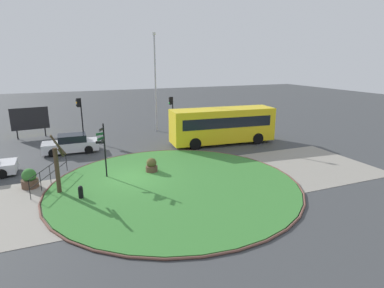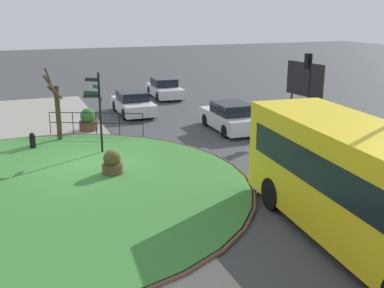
% 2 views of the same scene
% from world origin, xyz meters
% --- Properties ---
extents(ground, '(120.00, 120.00, 0.00)m').
position_xyz_m(ground, '(0.00, 0.00, 0.00)').
color(ground, '#3D3F42').
extents(sidewalk_paving, '(32.00, 7.64, 0.02)m').
position_xyz_m(sidewalk_paving, '(0.00, -2.18, 0.01)').
color(sidewalk_paving, gray).
rests_on(sidewalk_paving, ground).
extents(grass_island, '(14.42, 14.42, 0.10)m').
position_xyz_m(grass_island, '(2.12, -2.14, 0.05)').
color(grass_island, '#387A33').
rests_on(grass_island, ground).
extents(grass_kerb_ring, '(14.73, 14.73, 0.11)m').
position_xyz_m(grass_kerb_ring, '(2.12, -2.14, 0.06)').
color(grass_kerb_ring, brown).
rests_on(grass_kerb_ring, ground).
extents(signpost_directional, '(0.55, 0.83, 3.51)m').
position_xyz_m(signpost_directional, '(-1.49, 0.58, 2.09)').
color(signpost_directional, black).
rests_on(signpost_directional, ground).
extents(bollard_foreground, '(0.26, 0.26, 0.79)m').
position_xyz_m(bollard_foreground, '(-3.14, -2.10, 0.40)').
color(bollard_foreground, black).
rests_on(bollard_foreground, ground).
extents(railing_grass_edge, '(1.97, 4.25, 1.14)m').
position_xyz_m(railing_grass_edge, '(-4.66, 0.97, 0.73)').
color(railing_grass_edge, black).
rests_on(railing_grass_edge, ground).
extents(bus_yellow, '(9.20, 3.13, 3.11)m').
position_xyz_m(bus_yellow, '(9.21, 5.37, 1.67)').
color(bus_yellow, yellow).
rests_on(bus_yellow, ground).
extents(car_near_lane, '(4.27, 1.95, 1.45)m').
position_xyz_m(car_near_lane, '(-3.21, 7.58, 0.68)').
color(car_near_lane, silver).
rests_on(car_near_lane, ground).
extents(car_far_lane, '(4.16, 1.96, 1.35)m').
position_xyz_m(car_far_lane, '(-13.34, 7.29, 0.63)').
color(car_far_lane, silver).
rests_on(car_far_lane, ground).
extents(car_oncoming, '(4.19, 1.89, 1.33)m').
position_xyz_m(car_oncoming, '(-8.83, 3.89, 0.62)').
color(car_oncoming, silver).
rests_on(car_oncoming, ground).
extents(traffic_light_far, '(0.48, 0.32, 3.87)m').
position_xyz_m(traffic_light_far, '(-2.12, 11.34, 2.83)').
color(traffic_light_far, black).
rests_on(traffic_light_far, ground).
extents(billboard_left, '(3.26, 0.56, 2.88)m').
position_xyz_m(billboard_left, '(-6.46, 14.19, 1.80)').
color(billboard_left, black).
rests_on(billboard_left, ground).
extents(planter_near_signpost, '(0.77, 0.77, 1.00)m').
position_xyz_m(planter_near_signpost, '(1.45, 0.50, 0.46)').
color(planter_near_signpost, brown).
rests_on(planter_near_signpost, ground).
extents(planter_kerbside, '(0.93, 0.93, 1.15)m').
position_xyz_m(planter_kerbside, '(-5.76, 0.76, 0.52)').
color(planter_kerbside, brown).
rests_on(planter_kerbside, ground).
extents(street_tree_bare, '(0.77, 0.82, 3.46)m').
position_xyz_m(street_tree_bare, '(-4.15, -0.87, 1.59)').
color(street_tree_bare, '#423323').
rests_on(street_tree_bare, ground).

